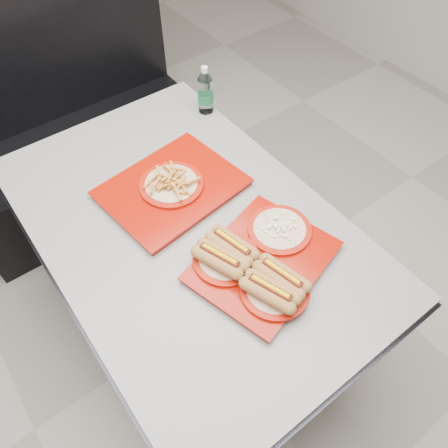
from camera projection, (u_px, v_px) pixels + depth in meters
ground at (197, 321)px, 2.07m from camera, size 6.00×6.00×0.00m
diner_table at (189, 250)px, 1.61m from camera, size 0.92×1.42×0.75m
booth_bench at (75, 134)px, 2.30m from camera, size 1.30×0.57×1.35m
tray_near at (259, 261)px, 1.34m from camera, size 0.50×0.44×0.09m
tray_far at (172, 186)px, 1.55m from camera, size 0.51×0.42×0.09m
water_bottle at (205, 93)px, 1.79m from camera, size 0.07×0.07×0.21m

